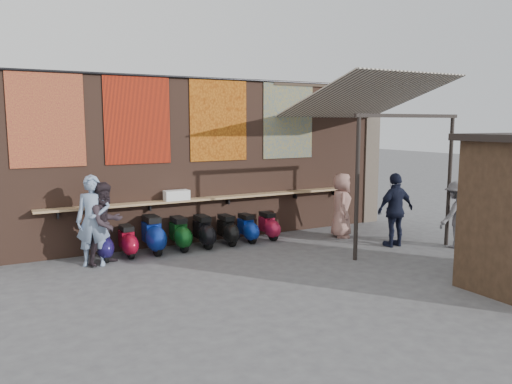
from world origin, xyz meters
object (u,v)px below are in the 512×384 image
diner_left (93,221)px  scooter_stool_0 (103,244)px  scooter_stool_3 (180,234)px  scooter_stool_7 (269,226)px  shopper_grey (457,214)px  shopper_tan (342,205)px  scooter_stool_1 (128,241)px  diner_right (106,223)px  shopper_navy (395,210)px  shelf_box (177,195)px  scooter_stool_4 (204,232)px  scooter_stool_5 (227,230)px  scooter_stool_6 (247,228)px  scooter_stool_2 (153,235)px

diner_left → scooter_stool_0: bearing=73.7°
scooter_stool_3 → scooter_stool_7: scooter_stool_3 is taller
shopper_grey → shopper_tan: bearing=-55.2°
scooter_stool_7 → diner_left: diner_left is taller
scooter_stool_1 → diner_right: diner_right is taller
shopper_navy → shopper_grey: 1.42m
scooter_stool_1 → scooter_stool_3: scooter_stool_3 is taller
shopper_navy → shelf_box: bearing=-26.7°
scooter_stool_4 → shopper_tan: bearing=-10.8°
scooter_stool_5 → scooter_stool_7: 1.15m
scooter_stool_6 → diner_right: 3.53m
scooter_stool_1 → shopper_grey: shopper_grey is taller
scooter_stool_7 → shopper_grey: size_ratio=0.45×
scooter_stool_5 → shopper_navy: bearing=-30.6°
scooter_stool_5 → scooter_stool_4: bearing=177.8°
scooter_stool_6 → scooter_stool_7: (0.60, -0.00, -0.00)m
scooter_stool_3 → scooter_stool_5: bearing=-2.6°
scooter_stool_2 → scooter_stool_4: (1.21, -0.03, -0.05)m
scooter_stool_2 → shopper_grey: 7.08m
scooter_stool_7 → shopper_navy: bearing=-41.9°
scooter_stool_0 → shopper_tan: size_ratio=0.45×
shelf_box → shopper_tan: shopper_tan is taller
shelf_box → shopper_navy: bearing=-27.5°
scooter_stool_7 → diner_right: bearing=-175.3°
shopper_tan → diner_right: bearing=119.1°
shelf_box → shopper_tan: 4.22m
scooter_stool_5 → shopper_tan: 3.04m
diner_right → scooter_stool_1: bearing=4.2°
shelf_box → shopper_grey: size_ratio=0.37×
shopper_grey → scooter_stool_2: bearing=-27.3°
shopper_navy → scooter_stool_3: bearing=-23.5°
scooter_stool_7 → scooter_stool_2: bearing=179.2°
scooter_stool_6 → scooter_stool_7: size_ratio=1.01×
scooter_stool_2 → shopper_navy: (5.27, -2.10, 0.46)m
scooter_stool_2 → scooter_stool_3: bearing=-0.2°
scooter_stool_3 → scooter_stool_2: bearing=179.8°
scooter_stool_4 → scooter_stool_6: (1.16, -0.01, -0.03)m
scooter_stool_2 → scooter_stool_1: bearing=-178.3°
scooter_stool_6 → shopper_grey: 4.99m
scooter_stool_6 → scooter_stool_7: bearing=-0.2°
scooter_stool_2 → diner_right: size_ratio=0.51×
scooter_stool_5 → shopper_tan: shopper_tan is taller
shelf_box → scooter_stool_5: (1.14, -0.35, -0.89)m
shopper_navy → shopper_grey: (1.19, -0.77, -0.09)m
scooter_stool_1 → diner_left: size_ratio=0.38×
scooter_stool_6 → diner_left: (-3.73, -0.34, 0.60)m
scooter_stool_2 → scooter_stool_7: 2.98m
scooter_stool_4 → shopper_tan: (3.54, -0.67, 0.45)m
scooter_stool_7 → diner_left: (-4.33, -0.33, 0.60)m
scooter_stool_1 → diner_right: (-0.52, -0.36, 0.52)m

